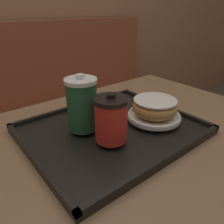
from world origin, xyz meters
TOP-DOWN VIEW (x-y plane):
  - booth_bench at (0.26, 0.87)m, footprint 1.51×0.44m
  - cafe_table at (0.00, 0.00)m, footprint 1.00×0.71m
  - serving_tray at (-0.02, 0.03)m, footprint 0.46×0.38m
  - coffee_cup_front at (-0.07, -0.03)m, footprint 0.08×0.08m
  - coffee_cup_rear at (-0.09, 0.07)m, footprint 0.08×0.08m
  - plate_with_chocolate_donut at (0.10, -0.02)m, footprint 0.16×0.16m
  - donut_chocolate_glazed at (0.10, -0.02)m, footprint 0.13×0.13m
  - spoon at (0.01, 0.10)m, footprint 0.09×0.14m

SIDE VIEW (x-z plane):
  - booth_bench at x=0.26m, z-range -0.18..0.82m
  - cafe_table at x=0.00m, z-range 0.21..0.97m
  - serving_tray at x=-0.02m, z-range 0.75..0.77m
  - spoon at x=0.01m, z-range 0.78..0.79m
  - plate_with_chocolate_donut at x=0.10m, z-range 0.78..0.79m
  - donut_chocolate_glazed at x=0.10m, z-range 0.79..0.84m
  - coffee_cup_front at x=-0.07m, z-range 0.77..0.89m
  - coffee_cup_rear at x=-0.09m, z-range 0.77..0.92m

